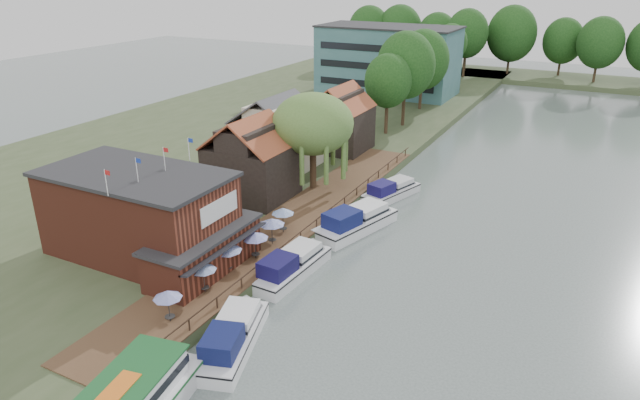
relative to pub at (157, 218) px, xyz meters
The scene contains 26 objects.
ground 14.79m from the pub, ahead, with size 260.00×260.00×0.00m, color #4D5955.
land_bank 39.61m from the pub, 113.96° to the left, with size 50.00×140.00×1.00m, color #384728.
quay_deck 13.04m from the pub, 61.39° to the left, with size 6.00×50.00×0.10m, color #47301E.
quay_rail 14.76m from the pub, 52.89° to the left, with size 0.20×49.00×1.00m, color black, non-canonical shape.
pub is the anchor object (origin of this frame).
hotel_block 71.49m from the pub, 96.43° to the left, with size 25.40×12.40×12.30m, color #38666B, non-canonical shape.
cottage_a 15.05m from the pub, 93.81° to the left, with size 8.60×7.60×8.50m, color black, non-canonical shape.
cottage_b 25.33m from the pub, 99.09° to the left, with size 9.60×8.60×8.50m, color beige, non-canonical shape.
cottage_c 34.01m from the pub, 90.00° to the left, with size 7.60×7.60×8.50m, color black, non-canonical shape.
willow 20.36m from the pub, 80.07° to the left, with size 8.60×8.60×10.43m, color #476B2D, non-canonical shape.
umbrella_0 9.91m from the pub, 44.72° to the right, with size 1.98×1.98×2.38m, color navy, non-canonical shape.
umbrella_1 7.46m from the pub, 22.14° to the right, with size 2.01×2.01×2.38m, color navy, non-canonical shape.
umbrella_2 6.73m from the pub, ahead, with size 2.40×2.40×2.38m, color navy, non-canonical shape.
umbrella_3 8.15m from the pub, 26.43° to the left, with size 2.23×2.23×2.38m, color #1B1E94, non-canonical shape.
umbrella_4 9.60m from the pub, 43.25° to the left, with size 2.27×2.27×2.38m, color navy, non-canonical shape.
umbrella_5 11.16m from the pub, 53.79° to the left, with size 2.04×2.04×2.38m, color #1C4C9B, non-canonical shape.
cruiser_0 13.35m from the pub, 27.90° to the right, with size 3.16×9.77×2.36m, color silver, non-canonical shape.
cruiser_1 11.34m from the pub, 21.98° to the left, with size 3.15×9.76×2.36m, color silver, non-canonical shape.
cruiser_2 18.42m from the pub, 51.76° to the left, with size 3.43×10.58×2.59m, color white, non-canonical shape.
cruiser_3 26.41m from the pub, 64.78° to the left, with size 2.88×8.91×2.12m, color silver, non-canonical shape.
bank_tree_0 44.26m from the pub, 86.83° to the left, with size 6.61×6.61×11.36m, color #143811, non-canonical shape.
bank_tree_1 49.78m from the pub, 86.49° to the left, with size 8.58×8.58×13.90m, color #143811, non-canonical shape.
bank_tree_2 61.08m from the pub, 88.16° to the left, with size 8.57×8.57×13.08m, color #143811, non-canonical shape.
bank_tree_3 78.31m from the pub, 88.77° to the left, with size 6.17×6.17×12.51m, color #143811, non-canonical shape.
bank_tree_4 88.85m from the pub, 92.71° to the left, with size 6.76×6.76×11.22m, color #143811, non-canonical shape.
bank_tree_5 94.27m from the pub, 89.55° to the left, with size 8.87×8.87×14.25m, color #143811, non-canonical shape.
Camera 1 is at (16.99, -32.01, 23.51)m, focal length 32.00 mm.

